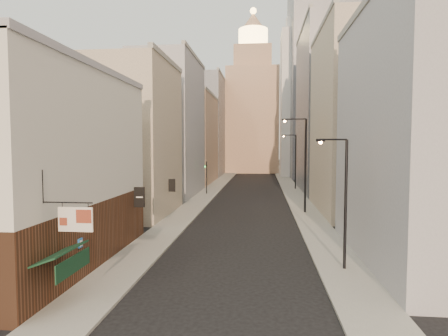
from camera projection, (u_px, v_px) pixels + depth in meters
sidewalk_left at (217, 185)px, 68.43m from camera, size 3.00×140.00×0.15m
sidewalk_right at (289, 186)px, 67.11m from camera, size 3.00×140.00×0.15m
near_building_left at (54, 168)px, 22.85m from camera, size 8.30×23.04×12.30m
left_bldg_beige at (133, 140)px, 39.71m from camera, size 8.00×12.00×16.00m
left_bldg_grey at (170, 128)px, 55.47m from camera, size 8.00×16.00×20.00m
left_bldg_tan at (192, 140)px, 73.44m from camera, size 8.00×18.00×17.00m
left_bldg_wingrid at (207, 127)px, 93.08m from camera, size 8.00×20.00×24.00m
right_bldg_grey at (428, 136)px, 23.36m from camera, size 8.00×16.00×16.00m
right_bldg_beige at (356, 122)px, 41.11m from camera, size 8.00×16.00×20.00m
right_bldg_wingrid at (326, 111)px, 60.79m from camera, size 8.00×20.00×26.00m
highrise at (333, 67)px, 87.20m from camera, size 21.00×23.00×51.20m
clock_tower at (253, 108)px, 103.53m from camera, size 14.00×14.00×44.90m
white_tower at (298, 98)px, 88.45m from camera, size 8.00×8.00×41.50m
streetlamp_near at (343, 196)px, 21.79m from camera, size 1.94×0.92×7.81m
streetlamp_mid at (303, 159)px, 40.40m from camera, size 2.69×0.65×10.32m
streetlamp_far at (294, 158)px, 62.23m from camera, size 2.40×0.40×9.16m
traffic_light_left at (206, 171)px, 56.14m from camera, size 0.60×0.55×5.00m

